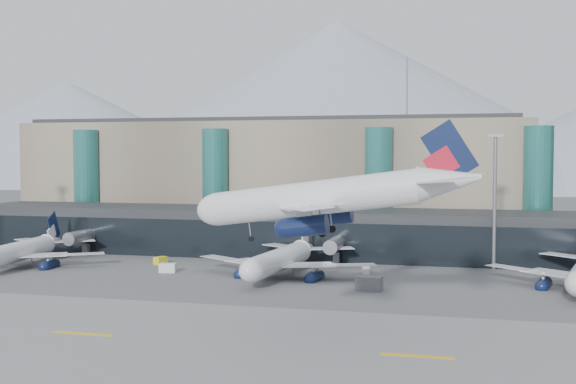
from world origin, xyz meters
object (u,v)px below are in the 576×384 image
object	(u,v)px
veh_c	(369,283)
jet_parked_left	(27,244)
veh_g	(366,270)
lightmast_mid	(495,193)
hero_jet	(343,187)
jet_parked_mid	(285,251)
veh_b	(160,260)
veh_a	(168,268)

from	to	relation	value
veh_c	jet_parked_left	bearing A→B (deg)	179.88
veh_g	lightmast_mid	bearing A→B (deg)	104.05
hero_jet	veh_g	size ratio (longest dim) A/B	17.22
veh_c	hero_jet	bearing A→B (deg)	-80.79
lightmast_mid	jet_parked_left	xyz separation A→B (m)	(-89.13, -16.37, -10.30)
lightmast_mid	veh_c	size ratio (longest dim) A/B	6.31
jet_parked_mid	veh_b	distance (m)	28.27
veh_b	veh_g	bearing A→B (deg)	-72.56
jet_parked_left	hero_jet	bearing A→B (deg)	-124.67
hero_jet	veh_g	world-z (taller)	hero_jet
veh_a	veh_c	world-z (taller)	veh_c
lightmast_mid	veh_b	bearing A→B (deg)	-171.93
hero_jet	veh_a	distance (m)	55.66
jet_parked_left	veh_c	xyz separation A→B (m)	(69.06, -10.27, -2.99)
hero_jet	veh_c	size ratio (longest dim) A/B	9.22
jet_parked_left	veh_a	xyz separation A→B (m)	(30.60, -1.62, -3.27)
lightmast_mid	jet_parked_left	world-z (taller)	lightmast_mid
hero_jet	jet_parked_left	distance (m)	80.20
lightmast_mid	veh_b	distance (m)	66.06
jet_parked_left	veh_b	world-z (taller)	jet_parked_left
lightmast_mid	hero_jet	bearing A→B (deg)	-110.00
veh_a	jet_parked_mid	bearing A→B (deg)	-3.04
hero_jet	veh_b	bearing A→B (deg)	137.30
jet_parked_mid	veh_g	size ratio (longest dim) A/B	16.18
veh_g	veh_a	bearing A→B (deg)	-88.81
hero_jet	jet_parked_mid	bearing A→B (deg)	116.60
veh_c	lightmast_mid	bearing A→B (deg)	61.34
jet_parked_mid	veh_a	xyz separation A→B (m)	(-21.83, -2.42, -3.46)
hero_jet	veh_g	distance (m)	46.91
veh_a	veh_g	world-z (taller)	veh_a
lightmast_mid	jet_parked_left	bearing A→B (deg)	-169.59
jet_parked_mid	veh_c	xyz separation A→B (m)	(16.63, -11.07, -3.18)
veh_b	veh_g	size ratio (longest dim) A/B	1.16
hero_jet	jet_parked_mid	size ratio (longest dim) A/B	1.06
lightmast_mid	veh_c	distance (m)	35.91
lightmast_mid	veh_a	bearing A→B (deg)	-162.91
veh_c	veh_g	xyz separation A→B (m)	(-2.72, 16.14, -0.49)
veh_a	veh_b	distance (m)	10.46
lightmast_mid	veh_g	bearing A→B (deg)	-155.28
hero_jet	veh_a	xyz separation A→B (m)	(-38.87, 36.03, -16.99)
lightmast_mid	veh_b	xyz separation A→B (m)	(-63.98, -9.07, -13.69)
jet_parked_left	jet_parked_mid	distance (m)	52.44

